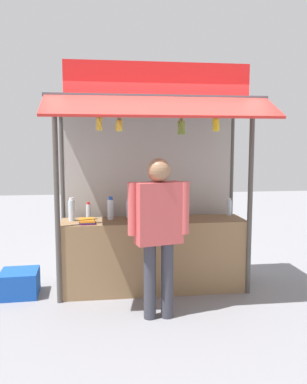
# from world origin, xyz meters

# --- Properties ---
(ground_plane) EXTENTS (20.00, 20.00, 0.00)m
(ground_plane) POSITION_xyz_m (0.00, 0.00, 0.00)
(ground_plane) COLOR gray
(stall_counter) EXTENTS (2.28, 0.56, 0.90)m
(stall_counter) POSITION_xyz_m (0.00, 0.00, 0.45)
(stall_counter) COLOR olive
(stall_counter) RESTS_ON ground
(stall_structure) EXTENTS (2.48, 1.46, 2.73)m
(stall_structure) POSITION_xyz_m (0.00, 0.12, 1.64)
(stall_structure) COLOR #4C4742
(stall_structure) RESTS_ON ground
(water_bottle_mid_left) EXTENTS (0.06, 0.06, 0.23)m
(water_bottle_mid_left) POSITION_xyz_m (1.04, 0.19, 1.01)
(water_bottle_mid_left) COLOR silver
(water_bottle_mid_left) RESTS_ON stall_counter
(water_bottle_far_left) EXTENTS (0.07, 0.07, 0.26)m
(water_bottle_far_left) POSITION_xyz_m (-0.29, 0.22, 1.02)
(water_bottle_far_left) COLOR silver
(water_bottle_far_left) RESTS_ON stall_counter
(water_bottle_mid_right) EXTENTS (0.08, 0.08, 0.29)m
(water_bottle_mid_right) POSITION_xyz_m (-1.01, 0.07, 1.03)
(water_bottle_mid_right) COLOR silver
(water_bottle_mid_right) RESTS_ON stall_counter
(water_bottle_center) EXTENTS (0.06, 0.06, 0.22)m
(water_bottle_center) POSITION_xyz_m (-0.80, 0.13, 1.00)
(water_bottle_center) COLOR silver
(water_bottle_center) RESTS_ON stall_counter
(water_bottle_right) EXTENTS (0.08, 0.08, 0.29)m
(water_bottle_right) POSITION_xyz_m (-0.53, 0.10, 1.03)
(water_bottle_right) COLOR silver
(water_bottle_right) RESTS_ON stall_counter
(magazine_stack_rear_center) EXTENTS (0.20, 0.28, 0.05)m
(magazine_stack_rear_center) POSITION_xyz_m (-0.82, -0.11, 0.92)
(magazine_stack_rear_center) COLOR purple
(magazine_stack_rear_center) RESTS_ON stall_counter
(magazine_stack_back_right) EXTENTS (0.27, 0.27, 0.07)m
(magazine_stack_back_right) POSITION_xyz_m (0.09, -0.21, 0.93)
(magazine_stack_back_right) COLOR yellow
(magazine_stack_back_right) RESTS_ON stall_counter
(magazine_stack_front_right) EXTENTS (0.21, 0.25, 0.08)m
(magazine_stack_front_right) POSITION_xyz_m (-0.20, -0.17, 0.94)
(magazine_stack_front_right) COLOR red
(magazine_stack_front_right) RESTS_ON stall_counter
(banana_bunch_rightmost) EXTENTS (0.09, 0.10, 0.26)m
(banana_bunch_rightmost) POSITION_xyz_m (-0.65, -0.38, 2.06)
(banana_bunch_rightmost) COLOR #332D23
(banana_bunch_leftmost) EXTENTS (0.10, 0.09, 0.27)m
(banana_bunch_leftmost) POSITION_xyz_m (0.67, -0.38, 2.06)
(banana_bunch_leftmost) COLOR #332D23
(banana_bunch_inner_right) EXTENTS (0.11, 0.11, 0.31)m
(banana_bunch_inner_right) POSITION_xyz_m (0.27, -0.38, 2.03)
(banana_bunch_inner_right) COLOR #332D23
(banana_bunch_inner_left) EXTENTS (0.10, 0.10, 0.27)m
(banana_bunch_inner_left) POSITION_xyz_m (-0.43, -0.38, 2.04)
(banana_bunch_inner_left) COLOR #332D23
(vendor_person) EXTENTS (0.64, 0.32, 1.69)m
(vendor_person) POSITION_xyz_m (-0.06, -0.83, 1.02)
(vendor_person) COLOR #383842
(vendor_person) RESTS_ON ground
(plastic_crate) EXTENTS (0.46, 0.46, 0.31)m
(plastic_crate) POSITION_xyz_m (-1.64, 0.00, 0.15)
(plastic_crate) COLOR #194CB2
(plastic_crate) RESTS_ON ground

